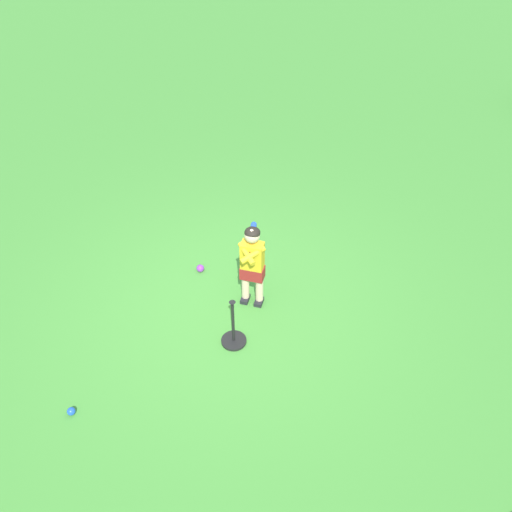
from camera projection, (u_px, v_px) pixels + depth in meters
The scene contains 5 objects.
ground_plane at pixel (228, 304), 6.14m from camera, with size 40.00×40.00×0.00m, color #479338.
child_batter at pixel (252, 259), 5.76m from camera, with size 0.32×0.63×1.08m.
play_ball_midfield at pixel (200, 268), 6.55m from camera, with size 0.10×0.10×0.10m, color purple.
play_ball_near_batter at pixel (71, 411), 4.98m from camera, with size 0.08×0.08×0.08m, color blue.
batting_tee at pixel (234, 335), 5.63m from camera, with size 0.28×0.28×0.62m.
Camera 1 is at (0.93, -4.21, 4.42)m, focal length 36.20 mm.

